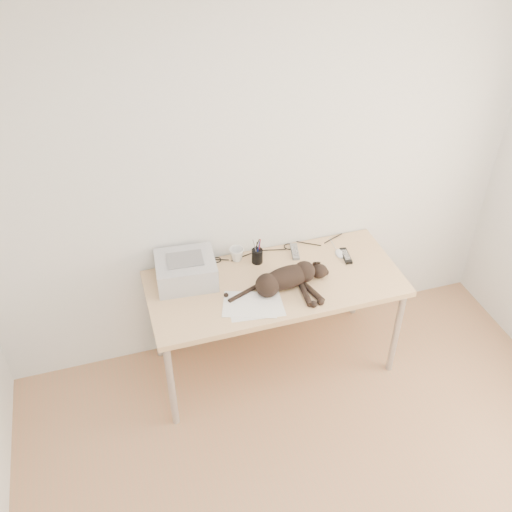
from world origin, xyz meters
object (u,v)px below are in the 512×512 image
object	(u,v)px
mug	(237,254)
pen_cup	(257,256)
printer	(186,270)
mouse	(340,252)
cat	(285,280)
desk	(271,289)

from	to	relation	value
mug	pen_cup	world-z (taller)	pen_cup
printer	mouse	xyz separation A→B (m)	(1.03, -0.03, -0.07)
cat	mouse	bearing A→B (deg)	16.94
desk	printer	bearing A→B (deg)	171.01
printer	pen_cup	xyz separation A→B (m)	(0.48, 0.05, -0.03)
cat	desk	bearing A→B (deg)	93.51
printer	mug	distance (m)	0.38
pen_cup	printer	bearing A→B (deg)	-174.21
mouse	mug	bearing A→B (deg)	175.70
desk	mug	distance (m)	0.31
desk	cat	bearing A→B (deg)	-78.57
cat	mug	size ratio (longest dim) A/B	6.94
printer	cat	world-z (taller)	printer
printer	pen_cup	bearing A→B (deg)	5.79
cat	mouse	world-z (taller)	cat
mug	cat	bearing A→B (deg)	-60.12
printer	mouse	distance (m)	1.03
cat	printer	bearing A→B (deg)	148.23
mug	pen_cup	distance (m)	0.14
mug	mouse	xyz separation A→B (m)	(0.67, -0.14, -0.03)
printer	cat	size ratio (longest dim) A/B	0.58
pen_cup	desk	bearing A→B (deg)	-68.71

